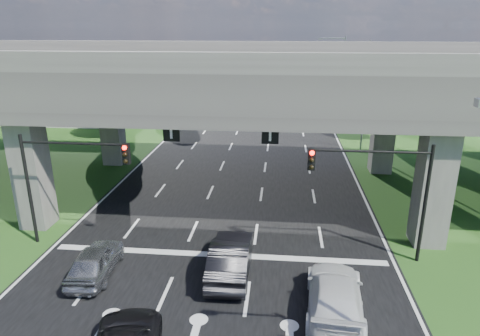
% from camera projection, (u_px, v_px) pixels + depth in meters
% --- Properties ---
extents(ground, '(160.00, 160.00, 0.00)m').
position_uv_depth(ground, '(206.00, 296.00, 18.57)').
color(ground, '#254E19').
rests_on(ground, ground).
extents(road, '(18.00, 120.00, 0.03)m').
position_uv_depth(road, '(232.00, 205.00, 28.00)').
color(road, black).
rests_on(road, ground).
extents(overpass, '(80.00, 15.00, 10.00)m').
position_uv_depth(overpass, '(235.00, 79.00, 27.38)').
color(overpass, '#33302E').
rests_on(overpass, ground).
extents(warehouse, '(20.00, 10.00, 4.00)m').
position_uv_depth(warehouse, '(49.00, 103.00, 53.41)').
color(warehouse, '#9E9E99').
rests_on(warehouse, ground).
extents(signal_right, '(5.76, 0.54, 6.00)m').
position_uv_depth(signal_right, '(381.00, 181.00, 20.23)').
color(signal_right, black).
rests_on(signal_right, ground).
extents(signal_left, '(5.76, 0.54, 6.00)m').
position_uv_depth(signal_left, '(65.00, 170.00, 21.70)').
color(signal_left, black).
rests_on(signal_left, ground).
extents(streetlight_far, '(3.38, 0.25, 10.00)m').
position_uv_depth(streetlight_far, '(361.00, 88.00, 38.42)').
color(streetlight_far, gray).
rests_on(streetlight_far, ground).
extents(streetlight_beyond, '(3.38, 0.25, 10.00)m').
position_uv_depth(streetlight_beyond, '(340.00, 70.00, 53.51)').
color(streetlight_beyond, gray).
rests_on(streetlight_beyond, ground).
extents(tree_left_near, '(4.50, 4.50, 7.80)m').
position_uv_depth(tree_left_near, '(113.00, 92.00, 42.89)').
color(tree_left_near, black).
rests_on(tree_left_near, ground).
extents(tree_left_mid, '(3.91, 3.90, 6.76)m').
position_uv_depth(tree_left_mid, '(114.00, 87.00, 50.93)').
color(tree_left_mid, black).
rests_on(tree_left_mid, ground).
extents(tree_left_far, '(4.80, 4.80, 8.32)m').
position_uv_depth(tree_left_far, '(165.00, 72.00, 57.79)').
color(tree_left_far, black).
rests_on(tree_left_far, ground).
extents(tree_right_near, '(4.20, 4.20, 7.28)m').
position_uv_depth(tree_right_near, '(384.00, 96.00, 42.34)').
color(tree_right_near, black).
rests_on(tree_right_near, ground).
extents(tree_right_mid, '(3.91, 3.90, 6.76)m').
position_uv_depth(tree_right_mid, '(395.00, 89.00, 49.71)').
color(tree_right_mid, black).
rests_on(tree_right_mid, ground).
extents(tree_right_far, '(4.50, 4.50, 7.80)m').
position_uv_depth(tree_right_far, '(350.00, 75.00, 57.44)').
color(tree_right_far, black).
rests_on(tree_right_far, ground).
extents(car_silver, '(2.00, 4.38, 1.46)m').
position_uv_depth(car_silver, '(95.00, 261.00, 19.91)').
color(car_silver, '#929499').
rests_on(car_silver, road).
extents(car_dark, '(1.88, 5.20, 1.71)m').
position_uv_depth(car_dark, '(231.00, 257.00, 19.98)').
color(car_dark, black).
rests_on(car_dark, road).
extents(car_white, '(2.66, 5.66, 1.60)m').
position_uv_depth(car_white, '(335.00, 296.00, 17.22)').
color(car_white, silver).
rests_on(car_white, road).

